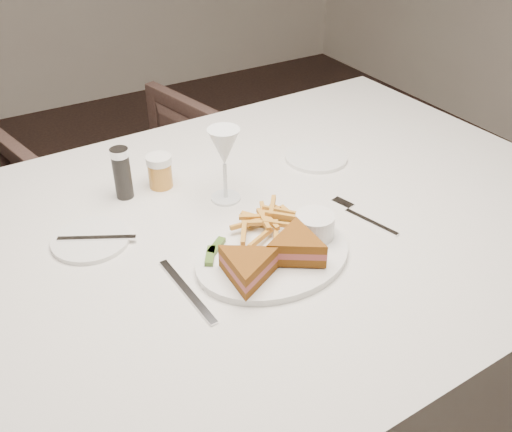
{
  "coord_description": "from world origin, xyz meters",
  "views": [
    {
      "loc": [
        -0.23,
        -1.05,
        1.45
      ],
      "look_at": [
        0.27,
        -0.22,
        0.8
      ],
      "focal_mm": 40.0,
      "sensor_mm": 36.0,
      "label": 1
    }
  ],
  "objects": [
    {
      "name": "chair_far",
      "position": [
        0.29,
        0.67,
        0.35
      ],
      "size": [
        0.8,
        0.77,
        0.7
      ],
      "primitive_type": "imported",
      "rotation": [
        0.0,
        0.0,
        3.35
      ],
      "color": "#46312B",
      "rests_on": "ground"
    },
    {
      "name": "table",
      "position": [
        0.27,
        -0.17,
        0.38
      ],
      "size": [
        1.67,
        1.14,
        0.75
      ],
      "primitive_type": "cube",
      "rotation": [
        0.0,
        0.0,
        0.03
      ],
      "color": "silver",
      "rests_on": "ground"
    },
    {
      "name": "table_setting",
      "position": [
        0.26,
        -0.22,
        0.79
      ],
      "size": [
        0.77,
        0.57,
        0.18
      ],
      "color": "white",
      "rests_on": "table"
    }
  ]
}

